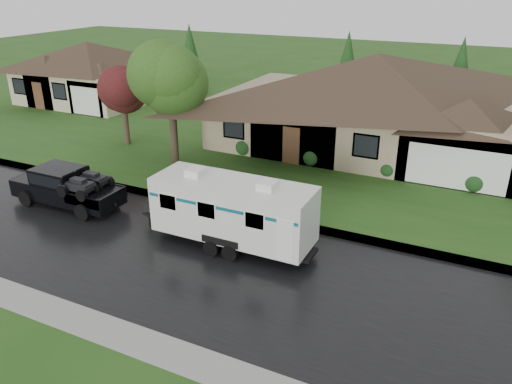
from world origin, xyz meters
The scene contains 11 objects.
ground centered at (0.00, 0.00, 0.00)m, with size 140.00×140.00×0.00m, color #254B17.
road centered at (0.00, -2.00, 0.01)m, with size 140.00×8.00×0.01m, color black.
curb centered at (0.00, 2.25, 0.07)m, with size 140.00×0.50×0.15m, color gray.
lawn centered at (0.00, 15.00, 0.07)m, with size 140.00×26.00×0.15m, color #254B17.
house_main centered at (2.29, 13.84, 3.59)m, with size 19.44×10.80×6.90m.
house_far centered at (-21.78, 15.85, 2.97)m, with size 10.80×8.64×5.80m.
tree_left_green centered at (-7.10, 6.23, 4.78)m, with size 4.03×4.03×6.67m.
tree_red centered at (-11.80, 7.88, 3.43)m, with size 2.87×2.87×4.74m.
shrub_row centered at (2.00, 9.30, 0.65)m, with size 13.60×1.00×1.00m.
pickup_truck centered at (-8.68, -0.34, 0.97)m, with size 5.41×2.06×1.80m.
travel_trailer centered at (0.12, -0.34, 1.59)m, with size 6.67×2.34×2.99m.
Camera 1 is at (8.45, -15.60, 9.86)m, focal length 35.00 mm.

